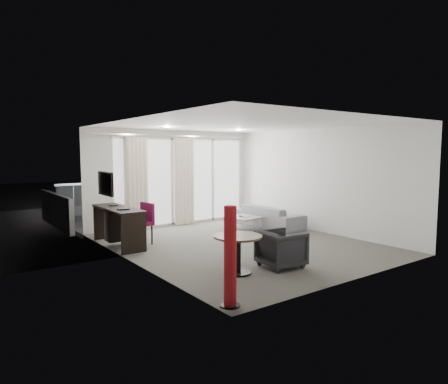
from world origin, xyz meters
TOP-DOWN VIEW (x-y plane):
  - floor at (0.00, 0.00)m, footprint 5.00×6.00m
  - ceiling at (0.00, 0.00)m, footprint 5.00×6.00m
  - wall_left at (-2.50, 0.00)m, footprint 0.00×6.00m
  - wall_right at (2.50, 0.00)m, footprint 0.00×6.00m
  - wall_front at (0.00, -3.00)m, footprint 5.00×0.00m
  - window_panel at (0.30, 2.98)m, footprint 4.00×0.02m
  - window_frame at (0.30, 2.97)m, footprint 4.10×0.06m
  - curtain_left at (-1.15, 2.82)m, footprint 0.60×0.20m
  - curtain_right at (0.25, 2.82)m, footprint 0.60×0.20m
  - curtain_track at (0.00, 2.82)m, footprint 4.80×0.04m
  - downlight_a at (-0.90, 1.60)m, footprint 0.12×0.12m
  - downlight_b at (1.20, 1.60)m, footprint 0.12×0.12m
  - desk at (-2.21, 1.44)m, footprint 0.55×1.75m
  - tv at (-2.46, 1.45)m, footprint 0.05×0.80m
  - desk_chair at (-1.80, 1.25)m, footprint 0.57×0.54m
  - round_table at (-1.35, -1.65)m, footprint 0.84×0.84m
  - menu_card at (-1.43, -1.55)m, footprint 0.13×0.04m
  - red_lamp at (-2.31, -2.71)m, footprint 0.35×0.35m
  - tub_armchair at (-0.50, -1.80)m, footprint 0.78×0.76m
  - coffee_table at (1.02, 1.16)m, footprint 0.92×0.92m
  - remote at (0.99, 1.20)m, footprint 0.06×0.18m
  - magazine at (1.09, 1.18)m, footprint 0.27×0.31m
  - sofa at (1.91, 1.11)m, footprint 0.78×1.98m
  - terrace_slab at (0.30, 4.50)m, footprint 5.60×3.00m
  - rattan_chair_a at (0.53, 4.55)m, footprint 0.70×0.70m
  - rattan_chair_b at (2.33, 4.10)m, footprint 0.66×0.66m
  - rattan_table at (1.83, 4.20)m, footprint 0.66×0.66m
  - balustrade at (0.30, 5.95)m, footprint 5.50×0.06m

SIDE VIEW (x-z plane):
  - terrace_slab at x=0.30m, z-range -0.12..0.00m
  - floor at x=0.00m, z-range 0.00..0.00m
  - coffee_table at x=1.02m, z-range 0.00..0.36m
  - rattan_table at x=1.83m, z-range 0.00..0.55m
  - sofa at x=1.91m, z-range 0.00..0.58m
  - round_table at x=-1.35m, z-range 0.00..0.64m
  - tub_armchair at x=-0.50m, z-range 0.00..0.65m
  - remote at x=0.99m, z-range 0.35..0.37m
  - magazine at x=1.09m, z-range 0.35..0.37m
  - rattan_chair_b at x=2.33m, z-range 0.00..0.73m
  - desk at x=-2.21m, z-range 0.00..0.82m
  - rattan_chair_a at x=0.53m, z-range 0.00..0.83m
  - desk_chair at x=-1.80m, z-range 0.00..0.91m
  - balustrade at x=0.30m, z-range -0.02..1.02m
  - red_lamp at x=-2.31m, z-range 0.00..1.32m
  - menu_card at x=-1.43m, z-range 0.60..0.84m
  - window_panel at x=0.30m, z-range 0.01..2.39m
  - curtain_left at x=-1.15m, z-range 0.01..2.39m
  - curtain_right at x=0.25m, z-range 0.01..2.39m
  - window_frame at x=0.30m, z-range -0.02..2.42m
  - wall_left at x=-2.50m, z-range 0.00..2.60m
  - wall_right at x=2.50m, z-range 0.00..2.60m
  - wall_front at x=0.00m, z-range 0.00..2.60m
  - tv at x=-2.46m, z-range 1.10..1.60m
  - curtain_track at x=0.00m, z-range 2.43..2.47m
  - downlight_a at x=-0.90m, z-range 2.58..2.60m
  - downlight_b at x=1.20m, z-range 2.58..2.60m
  - ceiling at x=0.00m, z-range 2.60..2.60m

